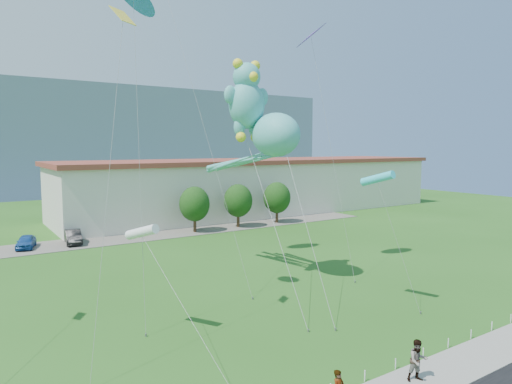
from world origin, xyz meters
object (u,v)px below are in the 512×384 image
pedestrian_right (418,360)px  parked_car_blue (26,242)px  octopus_kite (265,145)px  teddy_bear_kite (247,99)px  parked_car_black (73,237)px  warehouse (260,185)px

pedestrian_right → parked_car_blue: (-10.62, 38.03, -0.30)m
parked_car_blue → octopus_kite: size_ratio=0.24×
pedestrian_right → teddy_bear_kite: teddy_bear_kite is taller
pedestrian_right → parked_car_black: (-6.22, 37.74, -0.24)m
pedestrian_right → teddy_bear_kite: (1.58, 16.18, 12.53)m
parked_car_blue → pedestrian_right: bearing=-58.0°
pedestrian_right → parked_car_black: 38.25m
warehouse → pedestrian_right: warehouse is taller
pedestrian_right → parked_car_black: size_ratio=0.42×
parked_car_black → octopus_kite: octopus_kite is taller
teddy_bear_kite → pedestrian_right: bearing=-95.6°
octopus_kite → teddy_bear_kite: bearing=168.0°
parked_car_blue → teddy_bear_kite: 28.12m
parked_car_blue → parked_car_black: size_ratio=0.89×
warehouse → octopus_kite: 37.29m
warehouse → octopus_kite: bearing=-123.3°
warehouse → teddy_bear_kite: 38.51m
pedestrian_right → octopus_kite: octopus_kite is taller
warehouse → octopus_kite: size_ratio=3.86×
parked_car_blue → teddy_bear_kite: size_ratio=0.23×
pedestrian_right → parked_car_blue: bearing=128.6°
warehouse → pedestrian_right: (-23.21, -46.63, -3.12)m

